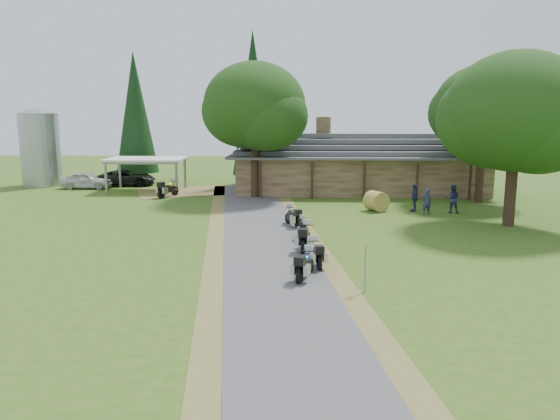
{
  "coord_description": "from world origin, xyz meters",
  "views": [
    {
      "loc": [
        1.28,
        -22.22,
        6.66
      ],
      "look_at": [
        0.11,
        5.66,
        1.6
      ],
      "focal_mm": 35.0,
      "sensor_mm": 36.0,
      "label": 1
    }
  ],
  "objects_px": {
    "car_dark_suv": "(126,174)",
    "silo": "(40,147)",
    "carport": "(147,174)",
    "motorcycle_row_d": "(303,227)",
    "car_white_sedan": "(86,178)",
    "motorcycle_row_c": "(305,236)",
    "motorcycle_carport_a": "(168,188)",
    "motorcycle_row_b": "(316,252)",
    "hay_bale": "(376,201)",
    "motorcycle_row_e": "(293,216)",
    "motorcycle_row_a": "(305,264)",
    "lodge": "(359,162)"
  },
  "relations": [
    {
      "from": "motorcycle_row_c",
      "to": "carport",
      "type": "bearing_deg",
      "value": 41.7
    },
    {
      "from": "carport",
      "to": "motorcycle_row_d",
      "type": "distance_m",
      "value": 21.6
    },
    {
      "from": "hay_bale",
      "to": "motorcycle_row_b",
      "type": "bearing_deg",
      "value": -107.91
    },
    {
      "from": "hay_bale",
      "to": "carport",
      "type": "bearing_deg",
      "value": 154.13
    },
    {
      "from": "motorcycle_carport_a",
      "to": "silo",
      "type": "bearing_deg",
      "value": 89.83
    },
    {
      "from": "silo",
      "to": "motorcycle_row_d",
      "type": "height_order",
      "value": "silo"
    },
    {
      "from": "lodge",
      "to": "motorcycle_row_a",
      "type": "height_order",
      "value": "lodge"
    },
    {
      "from": "car_white_sedan",
      "to": "motorcycle_row_c",
      "type": "bearing_deg",
      "value": -137.65
    },
    {
      "from": "car_white_sedan",
      "to": "motorcycle_row_d",
      "type": "height_order",
      "value": "car_white_sedan"
    },
    {
      "from": "carport",
      "to": "motorcycle_row_d",
      "type": "bearing_deg",
      "value": -53.35
    },
    {
      "from": "car_white_sedan",
      "to": "carport",
      "type": "bearing_deg",
      "value": -101.17
    },
    {
      "from": "silo",
      "to": "car_dark_suv",
      "type": "distance_m",
      "value": 8.05
    },
    {
      "from": "carport",
      "to": "motorcycle_row_c",
      "type": "bearing_deg",
      "value": -56.9
    },
    {
      "from": "car_dark_suv",
      "to": "motorcycle_row_c",
      "type": "relative_size",
      "value": 2.78
    },
    {
      "from": "motorcycle_row_d",
      "to": "motorcycle_carport_a",
      "type": "height_order",
      "value": "motorcycle_carport_a"
    },
    {
      "from": "motorcycle_row_c",
      "to": "hay_bale",
      "type": "distance_m",
      "value": 11.81
    },
    {
      "from": "motorcycle_row_e",
      "to": "carport",
      "type": "bearing_deg",
      "value": 17.69
    },
    {
      "from": "silo",
      "to": "motorcycle_carport_a",
      "type": "height_order",
      "value": "silo"
    },
    {
      "from": "motorcycle_row_c",
      "to": "motorcycle_row_d",
      "type": "xyz_separation_m",
      "value": [
        -0.12,
        2.54,
        -0.12
      ]
    },
    {
      "from": "car_dark_suv",
      "to": "hay_bale",
      "type": "distance_m",
      "value": 24.24
    },
    {
      "from": "car_white_sedan",
      "to": "motorcycle_carport_a",
      "type": "relative_size",
      "value": 2.61
    },
    {
      "from": "car_white_sedan",
      "to": "car_dark_suv",
      "type": "xyz_separation_m",
      "value": [
        2.87,
        2.14,
        0.16
      ]
    },
    {
      "from": "lodge",
      "to": "silo",
      "type": "height_order",
      "value": "silo"
    },
    {
      "from": "car_white_sedan",
      "to": "hay_bale",
      "type": "xyz_separation_m",
      "value": [
        23.9,
        -9.92,
        -0.25
      ]
    },
    {
      "from": "motorcycle_row_b",
      "to": "hay_bale",
      "type": "distance_m",
      "value": 14.26
    },
    {
      "from": "motorcycle_row_d",
      "to": "motorcycle_row_e",
      "type": "height_order",
      "value": "motorcycle_row_e"
    },
    {
      "from": "silo",
      "to": "motorcycle_row_c",
      "type": "relative_size",
      "value": 3.48
    },
    {
      "from": "silo",
      "to": "motorcycle_row_b",
      "type": "xyz_separation_m",
      "value": [
        24.3,
        -25.37,
        -2.9
      ]
    },
    {
      "from": "silo",
      "to": "carport",
      "type": "xyz_separation_m",
      "value": [
        10.5,
        -2.98,
        -2.12
      ]
    },
    {
      "from": "car_white_sedan",
      "to": "motorcycle_row_d",
      "type": "bearing_deg",
      "value": -134.07
    },
    {
      "from": "car_dark_suv",
      "to": "silo",
      "type": "bearing_deg",
      "value": 87.74
    },
    {
      "from": "motorcycle_carport_a",
      "to": "hay_bale",
      "type": "distance_m",
      "value": 16.51
    },
    {
      "from": "silo",
      "to": "motorcycle_row_b",
      "type": "height_order",
      "value": "silo"
    },
    {
      "from": "motorcycle_row_e",
      "to": "hay_bale",
      "type": "bearing_deg",
      "value": -70.85
    },
    {
      "from": "silo",
      "to": "motorcycle_row_c",
      "type": "bearing_deg",
      "value": -43.42
    },
    {
      "from": "motorcycle_carport_a",
      "to": "car_white_sedan",
      "type": "bearing_deg",
      "value": 87.44
    },
    {
      "from": "motorcycle_row_a",
      "to": "motorcycle_row_e",
      "type": "bearing_deg",
      "value": 20.8
    },
    {
      "from": "carport",
      "to": "car_dark_suv",
      "type": "bearing_deg",
      "value": 130.06
    },
    {
      "from": "motorcycle_row_b",
      "to": "hay_bale",
      "type": "height_order",
      "value": "hay_bale"
    },
    {
      "from": "carport",
      "to": "motorcycle_carport_a",
      "type": "distance_m",
      "value": 4.3
    },
    {
      "from": "motorcycle_row_c",
      "to": "motorcycle_row_e",
      "type": "bearing_deg",
      "value": 14.84
    },
    {
      "from": "motorcycle_row_b",
      "to": "hay_bale",
      "type": "relative_size",
      "value": 1.33
    },
    {
      "from": "carport",
      "to": "lodge",
      "type": "bearing_deg",
      "value": 1.3
    },
    {
      "from": "carport",
      "to": "motorcycle_carport_a",
      "type": "height_order",
      "value": "carport"
    },
    {
      "from": "carport",
      "to": "silo",
      "type": "bearing_deg",
      "value": 163.01
    },
    {
      "from": "motorcycle_row_c",
      "to": "lodge",
      "type": "bearing_deg",
      "value": -5.24
    },
    {
      "from": "motorcycle_carport_a",
      "to": "hay_bale",
      "type": "bearing_deg",
      "value": -83.71
    },
    {
      "from": "motorcycle_row_e",
      "to": "car_white_sedan",
      "type": "bearing_deg",
      "value": 26.19
    },
    {
      "from": "carport",
      "to": "motorcycle_row_a",
      "type": "distance_m",
      "value": 27.69
    },
    {
      "from": "motorcycle_carport_a",
      "to": "motorcycle_row_d",
      "type": "bearing_deg",
      "value": -116.58
    }
  ]
}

